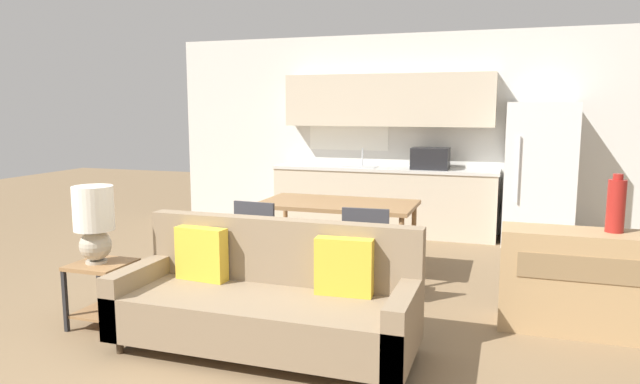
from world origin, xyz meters
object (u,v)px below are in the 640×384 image
object	(u,v)px
refrigerator	(539,174)
vase	(616,205)
side_table	(102,284)
dining_chair_near_right	(368,248)
dining_table	(338,208)
couch	(268,302)
credenza	(583,282)
table_lamp	(94,220)
dining_chair_near_left	(261,240)

from	to	relation	value
refrigerator	vase	bearing A→B (deg)	-81.91
side_table	dining_chair_near_right	xyz separation A→B (m)	(1.84, 1.17, 0.15)
vase	dining_table	bearing A→B (deg)	160.52
couch	credenza	world-z (taller)	couch
side_table	table_lamp	bearing A→B (deg)	-158.58
table_lamp	dining_chair_near_left	bearing A→B (deg)	54.01
side_table	table_lamp	xyz separation A→B (m)	(-0.03, -0.01, 0.51)
table_lamp	dining_chair_near_right	distance (m)	2.24
refrigerator	credenza	bearing A→B (deg)	-85.70
dining_table	vase	size ratio (longest dim) A/B	3.59
credenza	vase	xyz separation A→B (m)	(0.19, 0.04, 0.59)
couch	dining_chair_near_right	size ratio (longest dim) A/B	2.43
couch	vase	world-z (taller)	vase
dining_table	couch	world-z (taller)	couch
refrigerator	dining_chair_near_left	xyz separation A→B (m)	(-2.49, -2.80, -0.39)
couch	vase	size ratio (longest dim) A/B	4.82
dining_table	vase	bearing A→B (deg)	-19.48
table_lamp	dining_chair_near_right	size ratio (longest dim) A/B	0.70
refrigerator	dining_chair_near_right	distance (m)	3.20
couch	dining_table	bearing A→B (deg)	91.94
dining_table	side_table	size ratio (longest dim) A/B	3.08
dining_table	credenza	distance (m)	2.40
side_table	vase	size ratio (longest dim) A/B	1.16
side_table	vase	world-z (taller)	vase
vase	dining_chair_near_left	xyz separation A→B (m)	(-2.90, 0.07, -0.49)
table_lamp	vase	bearing A→B (deg)	16.42
refrigerator	couch	distance (m)	4.43
couch	vase	xyz separation A→B (m)	(2.33, 1.07, 0.64)
vase	dining_chair_near_right	xyz separation A→B (m)	(-1.89, 0.07, -0.49)
refrigerator	couch	bearing A→B (deg)	-115.97
couch	vase	bearing A→B (deg)	24.71
table_lamp	dining_chair_near_left	xyz separation A→B (m)	(0.86, 1.18, -0.35)
vase	refrigerator	bearing A→B (deg)	98.09
couch	credenza	bearing A→B (deg)	25.68
refrigerator	side_table	distance (m)	5.21
credenza	table_lamp	bearing A→B (deg)	-163.40
credenza	vase	bearing A→B (deg)	12.77
vase	dining_chair_near_left	distance (m)	2.95
refrigerator	dining_chair_near_right	world-z (taller)	refrigerator
dining_chair_near_left	table_lamp	bearing A→B (deg)	58.22
refrigerator	vase	distance (m)	2.91
dining_chair_near_right	table_lamp	bearing A→B (deg)	29.02
dining_chair_near_right	refrigerator	bearing A→B (deg)	-121.16
dining_table	couch	xyz separation A→B (m)	(0.07, -1.92, -0.34)
table_lamp	dining_chair_near_right	world-z (taller)	table_lamp
refrigerator	credenza	size ratio (longest dim) A/B	1.46
side_table	vase	distance (m)	3.94
dining_table	credenza	world-z (taller)	credenza
table_lamp	credenza	bearing A→B (deg)	16.60
dining_chair_near_right	dining_table	bearing A→B (deg)	-60.25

